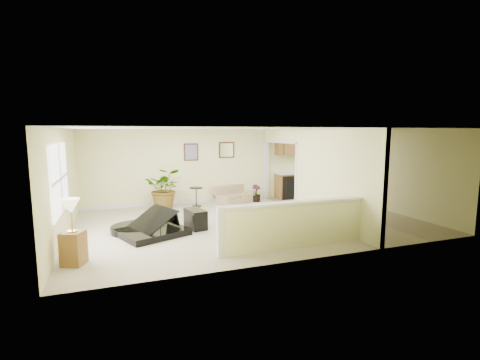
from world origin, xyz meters
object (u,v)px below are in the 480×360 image
object	(u,v)px
palm_plant	(165,189)
accent_table	(196,194)
loveseat	(234,194)
piano	(150,211)
lamp_stand	(73,237)
small_plant	(256,194)
piano_bench	(195,219)

from	to	relation	value
palm_plant	accent_table	bearing A→B (deg)	-5.98
loveseat	palm_plant	bearing A→B (deg)	158.67
piano	lamp_stand	xyz separation A→B (m)	(-1.51, -1.54, -0.04)
accent_table	palm_plant	xyz separation A→B (m)	(-0.98, 0.10, 0.23)
piano	lamp_stand	distance (m)	2.16
small_plant	lamp_stand	distance (m)	6.87
palm_plant	piano_bench	bearing A→B (deg)	-81.49
piano	lamp_stand	bearing A→B (deg)	-156.59
palm_plant	lamp_stand	size ratio (longest dim) A/B	1.12
small_plant	accent_table	bearing A→B (deg)	-177.19
small_plant	lamp_stand	world-z (taller)	lamp_stand
lamp_stand	piano_bench	bearing A→B (deg)	32.17
lamp_stand	loveseat	bearing A→B (deg)	43.68
piano	palm_plant	xyz separation A→B (m)	(0.73, 2.74, 0.07)
piano	small_plant	xyz separation A→B (m)	(3.86, 2.74, -0.31)
lamp_stand	palm_plant	bearing A→B (deg)	62.39
piano_bench	lamp_stand	bearing A→B (deg)	-147.83
palm_plant	small_plant	bearing A→B (deg)	0.05
piano	small_plant	world-z (taller)	piano
piano_bench	small_plant	world-z (taller)	small_plant
loveseat	piano_bench	bearing A→B (deg)	-149.36
piano_bench	small_plant	distance (m)	3.79
piano_bench	loveseat	distance (m)	3.35
loveseat	lamp_stand	bearing A→B (deg)	-160.03
piano	palm_plant	world-z (taller)	piano
piano_bench	accent_table	bearing A→B (deg)	76.87
piano	accent_table	size ratio (longest dim) A/B	3.20
loveseat	accent_table	world-z (taller)	loveseat
loveseat	palm_plant	distance (m)	2.37
piano	piano_bench	size ratio (longest dim) A/B	2.79
palm_plant	lamp_stand	xyz separation A→B (m)	(-2.24, -4.28, -0.11)
piano	loveseat	xyz separation A→B (m)	(3.08, 2.84, -0.28)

